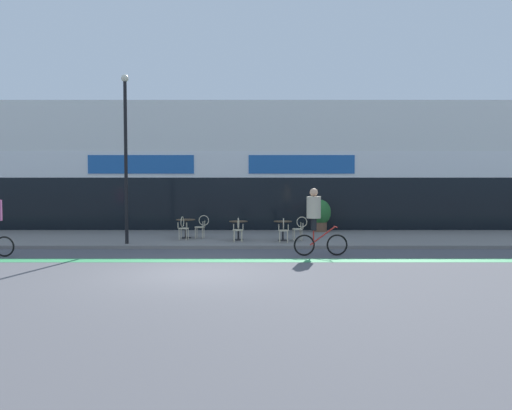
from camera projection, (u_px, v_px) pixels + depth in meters
name	position (u px, v px, depth m)	size (l,w,h in m)	color
ground_plane	(194.00, 273.00, 12.82)	(120.00, 120.00, 0.00)	#4C4C51
sidewalk_slab	(216.00, 238.00, 20.06)	(40.00, 5.50, 0.12)	slate
storefront_facade	(223.00, 168.00, 24.63)	(40.00, 4.06, 6.03)	silver
bike_lane_stripe	(202.00, 260.00, 14.84)	(36.00, 0.70, 0.01)	#2D844C
bistro_table_0	(185.00, 225.00, 19.59)	(0.74, 0.74, 0.74)	black
bistro_table_1	(238.00, 226.00, 18.96)	(0.70, 0.70, 0.72)	black
bistro_table_2	(282.00, 227.00, 18.78)	(0.69, 0.69, 0.74)	black
cafe_chair_0_near	(182.00, 226.00, 18.96)	(0.45, 0.60, 0.90)	beige
cafe_chair_0_side	(201.00, 225.00, 19.58)	(0.59, 0.44, 0.90)	beige
cafe_chair_1_near	(237.00, 228.00, 18.33)	(0.45, 0.60, 0.90)	beige
cafe_chair_2_near	(283.00, 228.00, 18.15)	(0.44, 0.59, 0.90)	beige
cafe_chair_2_side	(299.00, 227.00, 18.79)	(0.60, 0.45, 0.90)	beige
planter_pot	(319.00, 214.00, 22.11)	(0.94, 0.94, 1.42)	brown
lamp_post	(125.00, 148.00, 17.72)	(0.26, 0.26, 6.01)	black
cyclist_0	(315.00, 216.00, 15.74)	(1.73, 0.52, 2.14)	black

